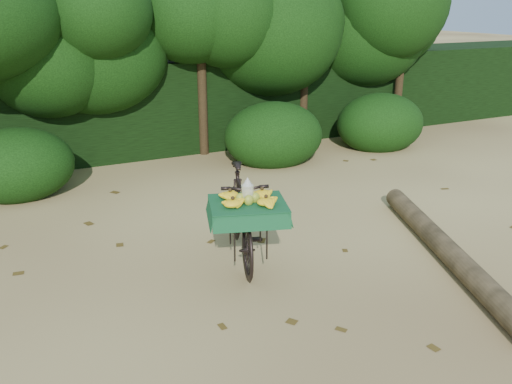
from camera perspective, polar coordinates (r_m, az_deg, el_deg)
name	(u,v)px	position (r m, az deg, el deg)	size (l,w,h in m)	color
ground	(332,273)	(6.26, 7.96, -8.41)	(80.00, 80.00, 0.00)	tan
vendor_bicycle	(241,214)	(6.30, -1.58, -2.35)	(1.17, 1.95, 1.11)	black
fallen_log	(447,250)	(6.81, 19.45, -5.77)	(0.26, 0.26, 3.65)	brown
hedge_backdrop	(165,104)	(11.48, -9.60, 9.14)	(26.00, 1.80, 1.80)	black
tree_row	(140,54)	(10.40, -12.16, 14.06)	(14.50, 2.00, 4.00)	black
bush_clumps	(225,144)	(9.89, -3.30, 5.06)	(8.80, 1.70, 0.90)	black
leaf_litter	(302,250)	(6.74, 4.91, -6.09)	(7.00, 7.30, 0.01)	#493713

